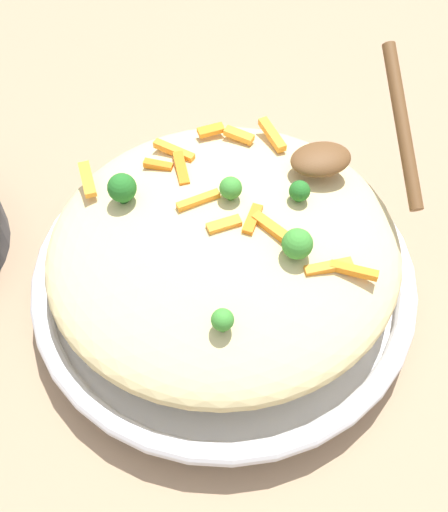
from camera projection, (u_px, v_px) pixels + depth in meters
The scene contains 23 objects.
ground_plane at pixel (224, 295), 0.66m from camera, with size 2.40×2.40×0.00m, color #9E7F60.
serving_bowl at pixel (224, 282), 0.64m from camera, with size 0.36×0.36×0.04m.
pasta_mound at pixel (224, 250), 0.60m from camera, with size 0.32×0.30×0.07m, color #DBC689.
carrot_piece_0 at pixel (272, 228), 0.56m from camera, with size 0.04×0.01×0.01m, color orange.
carrot_piece_1 at pixel (323, 154), 0.62m from camera, with size 0.03×0.01×0.01m, color orange.
carrot_piece_2 at pixel (174, 151), 0.62m from camera, with size 0.04×0.01×0.01m, color orange.
carrot_piece_3 at pixel (181, 169), 0.61m from camera, with size 0.04×0.01×0.01m, color orange.
carrot_piece_4 at pixel (272, 135), 0.63m from camera, with size 0.04×0.01×0.01m, color orange.
carrot_piece_5 at pixel (198, 200), 0.58m from camera, with size 0.04×0.01×0.01m, color orange.
carrot_piece_6 at pixel (158, 165), 0.61m from camera, with size 0.03×0.01×0.01m, color orange.
carrot_piece_7 at pixel (229, 226), 0.56m from camera, with size 0.03×0.01×0.01m, color orange.
carrot_piece_8 at pixel (87, 179), 0.60m from camera, with size 0.04×0.01×0.01m, color orange.
carrot_piece_9 at pixel (251, 215), 0.57m from camera, with size 0.03×0.01×0.01m, color orange.
carrot_piece_10 at pixel (239, 135), 0.64m from camera, with size 0.03×0.01×0.01m, color orange.
carrot_piece_11 at pixel (328, 267), 0.55m from camera, with size 0.04×0.01×0.01m, color orange.
carrot_piece_12 at pixel (354, 271), 0.55m from camera, with size 0.04×0.01×0.01m, color orange.
carrot_piece_13 at pixel (211, 130), 0.64m from camera, with size 0.03×0.01×0.01m, color orange.
broccoli_floret_0 at pixel (231, 188), 0.58m from camera, with size 0.02×0.02×0.03m.
broccoli_floret_1 at pixel (300, 191), 0.58m from camera, with size 0.02×0.02×0.02m.
broccoli_floret_2 at pixel (297, 244), 0.54m from camera, with size 0.03×0.03×0.03m.
broccoli_floret_3 at pixel (223, 320), 0.51m from camera, with size 0.02×0.02×0.02m.
broccoli_floret_4 at pixel (122, 188), 0.58m from camera, with size 0.03×0.03×0.03m.
serving_spoon at pixel (349, 148), 0.59m from camera, with size 0.11×0.14×0.08m.
Camera 1 is at (0.08, 0.34, 0.56)m, focal length 46.77 mm.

